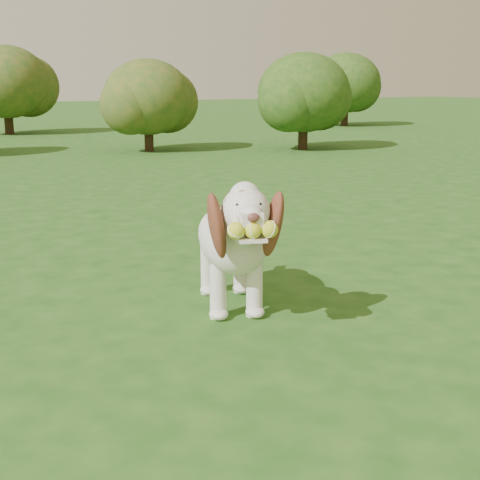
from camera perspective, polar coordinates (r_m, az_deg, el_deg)
name	(u,v)px	position (r m, az deg, el deg)	size (l,w,h in m)	color
ground	(316,324)	(3.15, 6.52, -7.12)	(80.00, 80.00, 0.00)	#1B4614
dog	(233,238)	(3.22, -0.63, 0.20)	(0.58, 1.03, 0.69)	silver
shrub_c	(148,97)	(11.15, -7.89, 11.98)	(1.43, 1.43, 1.48)	#382314
shrub_i	(6,82)	(15.66, -19.36, 12.61)	(1.84, 1.84, 1.90)	#382314
shrub_h	(346,83)	(17.97, 9.00, 13.09)	(1.80, 1.80, 1.87)	#382314
shrub_d	(304,93)	(11.40, 5.47, 12.40)	(1.54, 1.54, 1.59)	#382314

